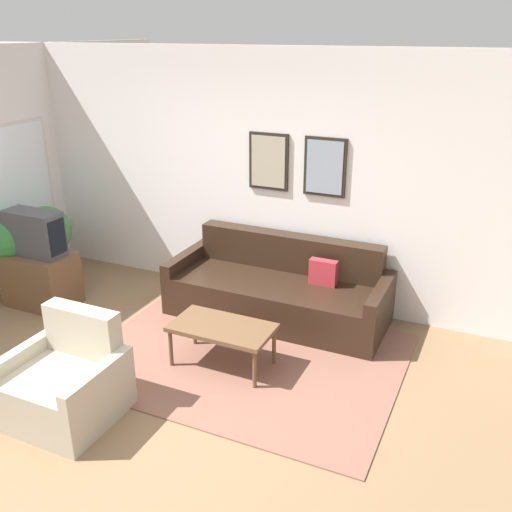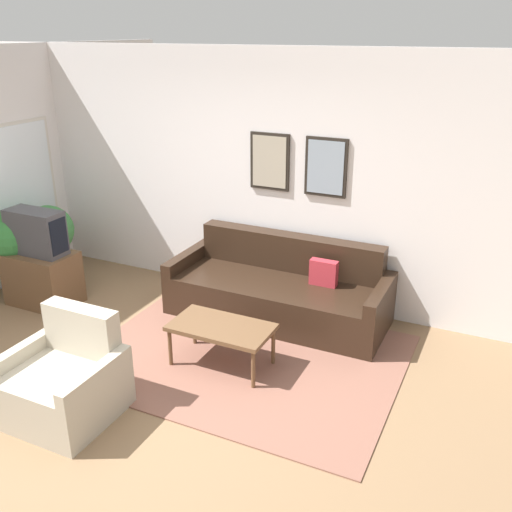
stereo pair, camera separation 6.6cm
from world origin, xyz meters
name	(u,v)px [view 2 (the right image)]	position (x,y,z in m)	size (l,w,h in m)	color
ground_plane	(116,405)	(0.00, 0.00, 0.00)	(16.00, 16.00, 0.00)	#846647
area_rug	(245,357)	(0.63, 1.10, 0.01)	(2.82, 2.16, 0.01)	brown
wall_back	(249,176)	(0.01, 2.47, 1.35)	(8.00, 0.09, 2.70)	silver
couch	(280,291)	(0.59, 2.01, 0.28)	(2.27, 0.90, 0.82)	black
coffee_table	(221,329)	(0.50, 0.90, 0.37)	(0.91, 0.50, 0.41)	brown
tv_stand	(43,278)	(-1.89, 1.18, 0.30)	(0.74, 0.49, 0.59)	brown
tv	(36,232)	(-1.89, 1.18, 0.83)	(0.64, 0.28, 0.48)	#424247
armchair	(64,382)	(-0.30, -0.22, 0.27)	(0.84, 0.76, 0.81)	#B2A893
potted_plant_tall	(14,240)	(-2.29, 1.22, 0.67)	(0.63, 0.63, 1.02)	slate
potted_plant_by_window	(49,232)	(-2.30, 1.75, 0.59)	(0.59, 0.59, 0.91)	#383D42
potted_plant_small	(54,247)	(-2.31, 1.80, 0.37)	(0.39, 0.39, 0.62)	#935638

